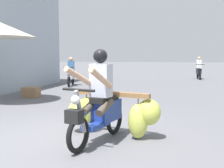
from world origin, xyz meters
TOP-DOWN VIEW (x-y plane):
  - ground_plane at (0.00, 0.00)m, footprint 120.00×120.00m
  - motorbike_main_loaded at (0.69, 0.18)m, footprint 1.80×1.73m
  - motorbike_distant_ahead_left at (-2.81, 12.45)m, footprint 0.56×1.61m
  - motorbike_distant_ahead_right at (3.08, 14.00)m, footprint 0.50×1.62m
  - motorbike_distant_far_ahead at (-3.24, 8.43)m, footprint 0.58×1.60m
  - produce_crate at (-3.16, 4.42)m, footprint 0.56×0.40m

SIDE VIEW (x-z plane):
  - ground_plane at x=0.00m, z-range 0.00..0.00m
  - produce_crate at x=-3.16m, z-range 0.00..0.36m
  - motorbike_main_loaded at x=0.69m, z-range -0.26..1.32m
  - motorbike_distant_ahead_left at x=-2.81m, z-range -0.13..1.27m
  - motorbike_distant_ahead_right at x=3.08m, z-range -0.13..1.27m
  - motorbike_distant_far_ahead at x=-3.24m, z-range -0.13..1.27m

